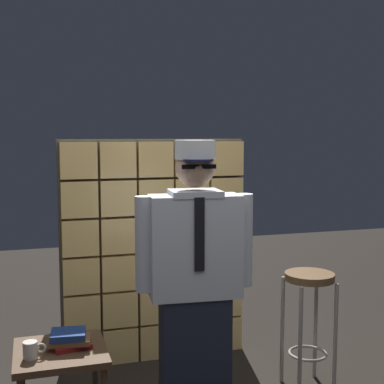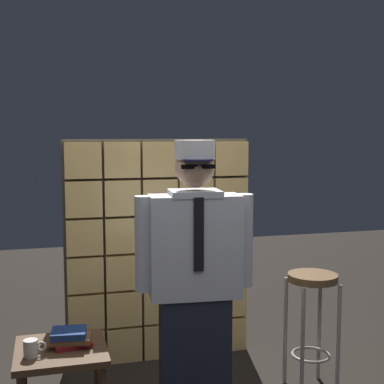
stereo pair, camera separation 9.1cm
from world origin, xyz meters
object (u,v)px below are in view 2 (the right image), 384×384
at_px(standing_person, 195,284).
at_px(bar_stool, 312,304).
at_px(side_table, 61,360).
at_px(book_stack, 70,338).
at_px(coffee_mug, 31,348).

xyz_separation_m(standing_person, bar_stool, (0.92, 0.32, -0.30)).
bearing_deg(side_table, book_stack, 16.24).
xyz_separation_m(bar_stool, book_stack, (-1.63, -0.13, -0.02)).
xyz_separation_m(side_table, coffee_mug, (-0.16, -0.08, 0.12)).
relative_size(bar_stool, coffee_mug, 6.50).
bearing_deg(standing_person, book_stack, 170.06).
xyz_separation_m(bar_stool, coffee_mug, (-1.84, -0.23, -0.02)).
bearing_deg(bar_stool, side_table, -174.90).
height_order(standing_person, coffee_mug, standing_person).
xyz_separation_m(standing_person, side_table, (-0.76, 0.17, -0.44)).
bearing_deg(standing_person, coffee_mug, 179.30).
height_order(book_stack, coffee_mug, book_stack).
xyz_separation_m(standing_person, coffee_mug, (-0.92, 0.09, -0.32)).
height_order(bar_stool, book_stack, bar_stool).
relative_size(bar_stool, side_table, 1.53).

